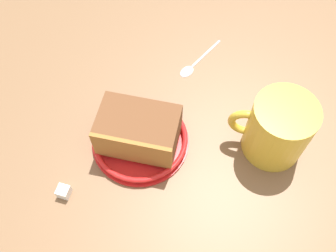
{
  "coord_description": "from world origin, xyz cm",
  "views": [
    {
      "loc": [
        -27.93,
        -13.58,
        53.86
      ],
      "look_at": [
        -1.41,
        -0.22,
        3.0
      ],
      "focal_mm": 40.39,
      "sensor_mm": 36.0,
      "label": 1
    }
  ],
  "objects_px": {
    "cake_slice": "(139,131)",
    "tea_mug": "(277,129)",
    "small_plate": "(140,140)",
    "sugar_cube": "(64,192)",
    "teaspoon": "(193,65)"
  },
  "relations": [
    {
      "from": "tea_mug",
      "to": "sugar_cube",
      "type": "xyz_separation_m",
      "value": [
        -0.22,
        0.25,
        -0.04
      ]
    },
    {
      "from": "teaspoon",
      "to": "cake_slice",
      "type": "bearing_deg",
      "value": 177.32
    },
    {
      "from": "cake_slice",
      "to": "tea_mug",
      "type": "height_order",
      "value": "tea_mug"
    },
    {
      "from": "cake_slice",
      "to": "sugar_cube",
      "type": "distance_m",
      "value": 0.14
    },
    {
      "from": "tea_mug",
      "to": "sugar_cube",
      "type": "bearing_deg",
      "value": 131.23
    },
    {
      "from": "small_plate",
      "to": "cake_slice",
      "type": "relative_size",
      "value": 1.15
    },
    {
      "from": "cake_slice",
      "to": "teaspoon",
      "type": "distance_m",
      "value": 0.19
    },
    {
      "from": "cake_slice",
      "to": "tea_mug",
      "type": "relative_size",
      "value": 1.11
    },
    {
      "from": "small_plate",
      "to": "teaspoon",
      "type": "relative_size",
      "value": 1.38
    },
    {
      "from": "small_plate",
      "to": "sugar_cube",
      "type": "distance_m",
      "value": 0.14
    },
    {
      "from": "sugar_cube",
      "to": "teaspoon",
      "type": "bearing_deg",
      "value": -12.54
    },
    {
      "from": "small_plate",
      "to": "tea_mug",
      "type": "distance_m",
      "value": 0.21
    },
    {
      "from": "tea_mug",
      "to": "cake_slice",
      "type": "bearing_deg",
      "value": 116.0
    },
    {
      "from": "cake_slice",
      "to": "tea_mug",
      "type": "distance_m",
      "value": 0.21
    },
    {
      "from": "tea_mug",
      "to": "sugar_cube",
      "type": "distance_m",
      "value": 0.33
    }
  ]
}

